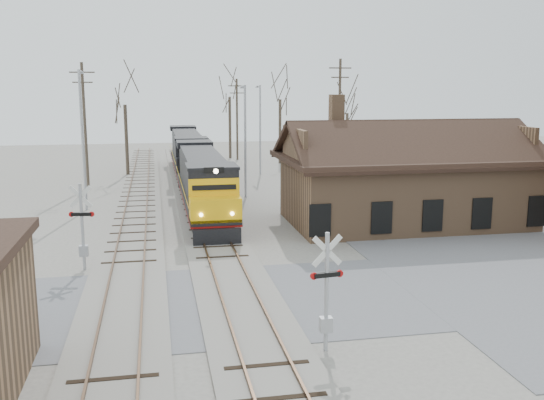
% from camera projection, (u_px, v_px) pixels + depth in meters
% --- Properties ---
extents(ground, '(140.00, 140.00, 0.00)m').
position_uv_depth(ground, '(239.00, 301.00, 24.06)').
color(ground, '#9D988E').
rests_on(ground, ground).
extents(road, '(60.00, 9.00, 0.03)m').
position_uv_depth(road, '(239.00, 300.00, 24.06)').
color(road, slate).
rests_on(road, ground).
extents(track_main, '(3.40, 90.00, 0.24)m').
position_uv_depth(track_main, '(207.00, 219.00, 38.52)').
color(track_main, '#9D988E').
rests_on(track_main, ground).
extents(track_siding, '(3.40, 90.00, 0.24)m').
position_uv_depth(track_siding, '(134.00, 222.00, 37.68)').
color(track_siding, '#9D988E').
rests_on(track_siding, ground).
extents(depot, '(15.20, 9.31, 7.90)m').
position_uv_depth(depot, '(404.00, 185.00, 37.44)').
color(depot, '#886346').
rests_on(depot, ground).
extents(locomotive_lead, '(2.77, 18.58, 4.12)m').
position_uv_depth(locomotive_lead, '(203.00, 182.00, 40.22)').
color(locomotive_lead, black).
rests_on(locomotive_lead, ground).
extents(locomotive_trailing, '(2.77, 18.58, 3.90)m').
position_uv_depth(locomotive_trailing, '(188.00, 152.00, 58.41)').
color(locomotive_trailing, black).
rests_on(locomotive_trailing, ground).
extents(crossbuck_near, '(1.12, 0.29, 3.92)m').
position_uv_depth(crossbuck_near, '(326.00, 296.00, 19.22)').
color(crossbuck_near, '#A5A8AD').
rests_on(crossbuck_near, ground).
extents(crossbuck_far, '(1.16, 0.30, 4.06)m').
position_uv_depth(crossbuck_far, '(82.00, 230.00, 27.79)').
color(crossbuck_far, '#A5A8AD').
rests_on(crossbuck_far, ground).
extents(streetlight_a, '(0.25, 2.04, 9.49)m').
position_uv_depth(streetlight_a, '(83.00, 133.00, 40.88)').
color(streetlight_a, '#A5A8AD').
rests_on(streetlight_a, ground).
extents(streetlight_b, '(0.25, 2.04, 8.49)m').
position_uv_depth(streetlight_b, '(245.00, 135.00, 45.89)').
color(streetlight_b, '#A5A8AD').
rests_on(streetlight_b, ground).
extents(streetlight_c, '(0.25, 2.04, 8.51)m').
position_uv_depth(streetlight_c, '(260.00, 125.00, 57.89)').
color(streetlight_c, '#A5A8AD').
rests_on(streetlight_c, ground).
extents(utility_pole_a, '(2.00, 0.24, 10.31)m').
position_uv_depth(utility_pole_a, '(85.00, 124.00, 49.69)').
color(utility_pole_a, '#382D23').
rests_on(utility_pole_a, ground).
extents(utility_pole_b, '(2.00, 0.24, 9.24)m').
position_uv_depth(utility_pole_b, '(237.00, 118.00, 69.39)').
color(utility_pole_b, '#382D23').
rests_on(utility_pole_b, ground).
extents(utility_pole_c, '(2.00, 0.24, 10.76)m').
position_uv_depth(utility_pole_c, '(339.00, 118.00, 53.57)').
color(utility_pole_c, '#382D23').
rests_on(utility_pole_c, ground).
extents(tree_b, '(4.47, 4.47, 10.96)m').
position_uv_depth(tree_b, '(124.00, 93.00, 56.28)').
color(tree_b, '#382D23').
rests_on(tree_b, ground).
extents(tree_c, '(4.78, 4.78, 11.70)m').
position_uv_depth(tree_c, '(229.00, 87.00, 70.37)').
color(tree_c, '#382D23').
rests_on(tree_c, ground).
extents(tree_d, '(4.67, 4.67, 11.43)m').
position_uv_depth(tree_d, '(280.00, 89.00, 65.56)').
color(tree_d, '#382D23').
rests_on(tree_d, ground).
extents(tree_e, '(3.71, 3.71, 9.09)m').
position_uv_depth(tree_e, '(347.00, 105.00, 64.82)').
color(tree_e, '#382D23').
rests_on(tree_e, ground).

